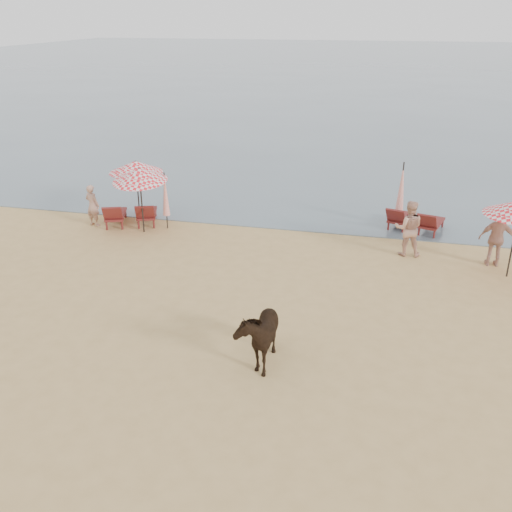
{
  "coord_description": "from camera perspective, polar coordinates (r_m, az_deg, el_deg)",
  "views": [
    {
      "loc": [
        3.26,
        -8.87,
        7.26
      ],
      "look_at": [
        0.0,
        5.0,
        1.1
      ],
      "focal_mm": 40.0,
      "sensor_mm": 36.0,
      "label": 1
    }
  ],
  "objects": [
    {
      "name": "beachgoer_left",
      "position": [
        21.53,
        -16.03,
        4.9
      ],
      "size": [
        0.63,
        0.49,
        1.53
      ],
      "primitive_type": "imported",
      "rotation": [
        0.0,
        0.0,
        2.91
      ],
      "color": "tan",
      "rests_on": "ground"
    },
    {
      "name": "lounger_cluster_left",
      "position": [
        21.29,
        -12.42,
        4.15
      ],
      "size": [
        2.27,
        2.23,
        0.64
      ],
      "rotation": [
        0.0,
        0.0,
        0.34
      ],
      "color": "maroon",
      "rests_on": "ground"
    },
    {
      "name": "umbrella_closed_left",
      "position": [
        20.49,
        -9.05,
        6.1
      ],
      "size": [
        0.25,
        0.25,
        2.07
      ],
      "rotation": [
        0.0,
        0.0,
        -0.2
      ],
      "color": "black",
      "rests_on": "ground"
    },
    {
      "name": "lounger_cluster_right",
      "position": [
        20.99,
        15.59,
        3.52
      ],
      "size": [
        2.14,
        2.1,
        0.62
      ],
      "rotation": [
        0.0,
        0.0,
        -0.29
      ],
      "color": "maroon",
      "rests_on": "ground"
    },
    {
      "name": "beachgoer_right_b",
      "position": [
        18.78,
        22.94,
        1.63
      ],
      "size": [
        1.05,
        0.45,
        1.77
      ],
      "primitive_type": "imported",
      "rotation": [
        0.0,
        0.0,
        3.16
      ],
      "color": "tan",
      "rests_on": "ground"
    },
    {
      "name": "beachgoer_right_a",
      "position": [
        18.7,
        15.01,
        2.69
      ],
      "size": [
        0.91,
        0.73,
        1.81
      ],
      "primitive_type": "imported",
      "rotation": [
        0.0,
        0.0,
        3.19
      ],
      "color": "tan",
      "rests_on": "ground"
    },
    {
      "name": "cow",
      "position": [
        12.65,
        0.24,
        -7.66
      ],
      "size": [
        0.9,
        1.79,
        1.48
      ],
      "primitive_type": "imported",
      "rotation": [
        0.0,
        0.0,
        0.06
      ],
      "color": "black",
      "rests_on": "ground"
    },
    {
      "name": "ground",
      "position": [
        11.92,
        -5.68,
        -14.29
      ],
      "size": [
        120.0,
        120.0,
        0.0
      ],
      "primitive_type": "plane",
      "color": "tan",
      "rests_on": "ground"
    },
    {
      "name": "umbrella_closed_right",
      "position": [
        20.89,
        14.34,
        6.61
      ],
      "size": [
        0.29,
        0.29,
        2.42
      ],
      "rotation": [
        0.0,
        0.0,
        -0.23
      ],
      "color": "black",
      "rests_on": "ground"
    },
    {
      "name": "sea",
      "position": [
        89.23,
        11.68,
        18.27
      ],
      "size": [
        160.0,
        140.0,
        0.06
      ],
      "primitive_type": "cube",
      "color": "#51606B",
      "rests_on": "ground"
    },
    {
      "name": "umbrella_open_left_a",
      "position": [
        21.52,
        -11.94,
        8.73
      ],
      "size": [
        1.96,
        1.96,
        2.23
      ],
      "rotation": [
        0.0,
        0.0,
        -0.24
      ],
      "color": "black",
      "rests_on": "ground"
    },
    {
      "name": "umbrella_open_left_b",
      "position": [
        20.07,
        -11.58,
        7.97
      ],
      "size": [
        1.89,
        1.93,
        2.41
      ],
      "rotation": [
        0.0,
        0.0,
        0.06
      ],
      "color": "black",
      "rests_on": "ground"
    }
  ]
}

